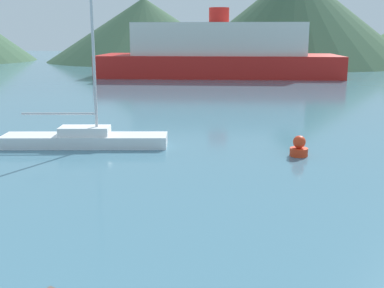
{
  "coord_description": "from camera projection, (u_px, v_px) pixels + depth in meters",
  "views": [
    {
      "loc": [
        4.0,
        -0.75,
        4.69
      ],
      "look_at": [
        0.67,
        14.0,
        1.2
      ],
      "focal_mm": 45.0,
      "sensor_mm": 36.0,
      "label": 1
    }
  ],
  "objects": [
    {
      "name": "sailboat_inner",
      "position": [
        85.0,
        138.0,
        20.34
      ],
      "size": [
        7.06,
        2.92,
        7.5
      ],
      "rotation": [
        0.0,
        0.0,
        0.23
      ],
      "color": "white",
      "rests_on": "ground_plane"
    },
    {
      "name": "ferry_distant",
      "position": [
        219.0,
        53.0,
        53.18
      ],
      "size": [
        27.19,
        12.6,
        7.4
      ],
      "rotation": [
        0.0,
        0.0,
        0.15
      ],
      "color": "red",
      "rests_on": "ground_plane"
    },
    {
      "name": "buoy_marker",
      "position": [
        299.0,
        148.0,
        18.76
      ],
      "size": [
        0.7,
        0.7,
        0.81
      ],
      "color": "red",
      "rests_on": "ground_plane"
    },
    {
      "name": "hill_central",
      "position": [
        144.0,
        30.0,
        82.13
      ],
      "size": [
        32.92,
        32.92,
        10.54
      ],
      "color": "#38563D",
      "rests_on": "ground_plane"
    },
    {
      "name": "hill_east",
      "position": [
        295.0,
        17.0,
        75.09
      ],
      "size": [
        36.78,
        36.78,
        14.41
      ],
      "color": "#38563D",
      "rests_on": "ground_plane"
    }
  ]
}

